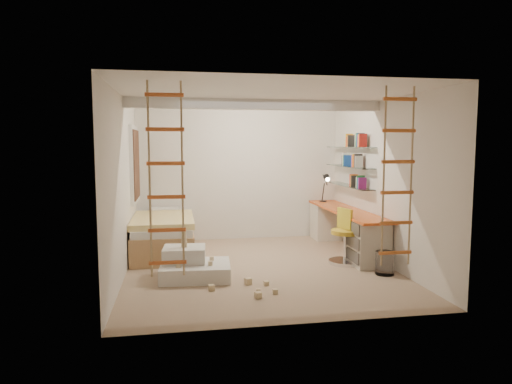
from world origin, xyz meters
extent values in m
plane|color=#A08067|center=(0.00, 0.00, 0.00)|extent=(4.50, 4.50, 0.00)
cube|color=white|center=(0.00, 0.30, 2.52)|extent=(4.00, 0.18, 0.16)
cube|color=white|center=(-1.97, 1.50, 1.55)|extent=(0.06, 1.15, 1.35)
cube|color=#4C2D1E|center=(-1.93, 1.50, 1.55)|extent=(0.02, 1.00, 1.20)
cylinder|color=white|center=(1.75, -0.67, 0.17)|extent=(0.27, 0.27, 0.34)
cube|color=#E3581A|center=(1.72, 0.83, 0.73)|extent=(0.55, 2.80, 0.04)
cube|color=beige|center=(1.72, 1.93, 0.35)|extent=(0.52, 0.55, 0.71)
cube|color=beige|center=(1.72, -0.17, 0.35)|extent=(0.52, 0.55, 0.71)
cube|color=#4C4742|center=(1.45, -0.17, 0.61)|extent=(0.02, 0.50, 0.18)
cube|color=#4C4742|center=(1.45, -0.17, 0.39)|extent=(0.02, 0.50, 0.18)
cube|color=#4C4742|center=(1.45, -0.17, 0.17)|extent=(0.02, 0.50, 0.18)
cube|color=white|center=(1.87, 1.13, 1.15)|extent=(0.25, 1.80, 0.01)
cube|color=white|center=(1.87, 1.13, 1.50)|extent=(0.25, 1.80, 0.01)
cube|color=white|center=(1.87, 1.13, 1.85)|extent=(0.25, 1.80, 0.01)
cube|color=#AD7F51|center=(-1.48, 1.23, 0.23)|extent=(1.00, 2.00, 0.45)
cube|color=white|center=(-1.48, 1.23, 0.51)|extent=(0.95, 1.95, 0.12)
cube|color=yellow|center=(-1.48, 1.08, 0.62)|extent=(1.02, 1.60, 0.10)
cube|color=white|center=(-1.48, 2.03, 0.63)|extent=(0.55, 0.35, 0.12)
cylinder|color=black|center=(1.67, 1.98, 0.76)|extent=(0.14, 0.14, 0.02)
cylinder|color=black|center=(1.67, 1.98, 0.95)|extent=(0.02, 0.15, 0.36)
cylinder|color=black|center=(1.67, 1.88, 1.20)|extent=(0.02, 0.27, 0.20)
cone|color=black|center=(1.67, 1.76, 1.25)|extent=(0.12, 0.14, 0.15)
cylinder|color=#FFEABF|center=(1.67, 1.72, 1.22)|extent=(0.08, 0.04, 0.08)
cylinder|color=gold|center=(1.40, 0.02, 0.51)|extent=(0.57, 0.57, 0.07)
cube|color=gold|center=(1.40, 0.07, 0.72)|extent=(0.13, 0.35, 0.33)
cylinder|color=silver|center=(1.40, 0.02, 0.28)|extent=(0.07, 0.07, 0.46)
cylinder|color=silver|center=(1.40, 0.02, 0.03)|extent=(0.65, 0.65, 0.05)
cube|color=silver|center=(-0.99, -0.38, 0.11)|extent=(1.03, 0.83, 0.22)
cube|color=silver|center=(-1.15, -0.26, 0.32)|extent=(0.63, 0.53, 0.22)
cube|color=#CCB284|center=(-1.15, -0.26, 0.47)|extent=(0.09, 0.09, 0.08)
cube|color=#CCB284|center=(-1.15, -0.26, 0.55)|extent=(0.08, 0.08, 0.07)
cube|color=#CCB284|center=(-1.15, -0.26, 0.64)|extent=(0.06, 0.06, 0.12)
cube|color=#CCB284|center=(-0.79, -0.52, 0.25)|extent=(0.06, 0.06, 0.06)
cube|color=#CCB284|center=(-0.75, -0.26, 0.25)|extent=(0.06, 0.06, 0.06)
cube|color=#CCB284|center=(-1.23, -0.56, 0.25)|extent=(0.06, 0.06, 0.06)
cube|color=#CCB284|center=(-0.26, -1.36, 0.04)|extent=(0.07, 0.07, 0.07)
cube|color=#CCB284|center=(-0.23, -1.18, 0.04)|extent=(0.07, 0.07, 0.07)
cube|color=#CCB284|center=(-0.07, -0.89, 0.04)|extent=(0.07, 0.07, 0.07)
cube|color=#CCB284|center=(-0.02, -1.25, 0.04)|extent=(0.07, 0.07, 0.07)
cube|color=#CCB284|center=(-0.30, -0.79, 0.04)|extent=(0.07, 0.07, 0.07)
cube|color=#CCB284|center=(-0.81, -0.98, 0.04)|extent=(0.07, 0.07, 0.07)
cube|color=#8C1E7F|center=(1.87, 1.13, 1.27)|extent=(0.14, 0.52, 0.22)
cube|color=#194CA5|center=(1.87, 1.13, 1.62)|extent=(0.14, 0.70, 0.22)
cube|color=#1E722D|center=(1.87, 1.13, 1.97)|extent=(0.14, 0.70, 0.22)
camera|label=1|loc=(-1.24, -6.78, 1.91)|focal=32.00mm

